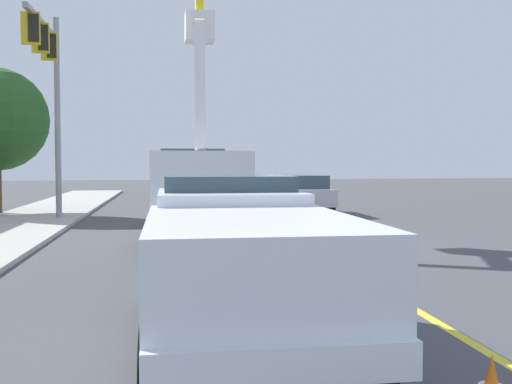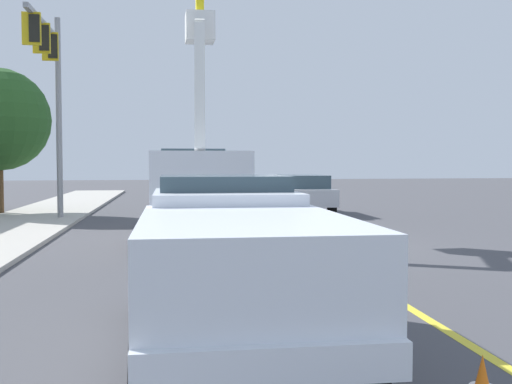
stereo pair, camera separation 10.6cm
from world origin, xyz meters
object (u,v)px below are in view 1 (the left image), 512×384
Objects in this scene: passing_minivan at (301,191)px; traffic_signal_mast at (49,74)px; service_pickup_truck at (240,258)px; traffic_cone_mid_front at (245,213)px; utility_bucket_truck at (196,183)px.

traffic_signal_mast is at bearing 106.65° from passing_minivan.
passing_minivan is (18.31, -5.43, -0.15)m from service_pickup_truck.
service_pickup_truck is 7.87× the size of traffic_cone_mid_front.
passing_minivan is 4.74m from traffic_cone_mid_front.
traffic_cone_mid_front is (3.72, -2.07, -1.27)m from utility_bucket_truck.
passing_minivan reaches higher than traffic_cone_mid_front.
traffic_signal_mast is (-2.98, 9.97, 4.39)m from passing_minivan.
traffic_signal_mast is at bearing 48.41° from utility_bucket_truck.
passing_minivan is 6.75× the size of traffic_cone_mid_front.
traffic_signal_mast reaches higher than passing_minivan.
traffic_signal_mast is (0.58, 6.91, 5.01)m from traffic_cone_mid_front.
passing_minivan is (7.28, -5.13, -0.65)m from utility_bucket_truck.
service_pickup_truck reaches higher than traffic_cone_mid_front.
utility_bucket_truck is 1.46× the size of service_pickup_truck.
service_pickup_truck is at bearing -163.49° from traffic_signal_mast.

